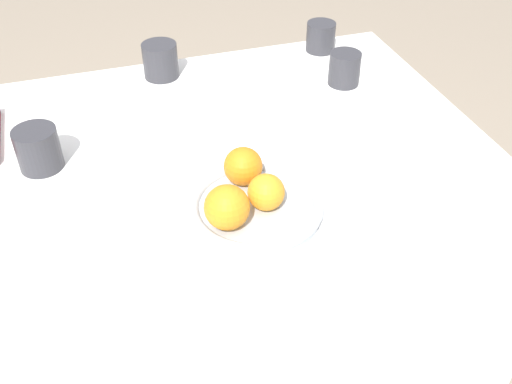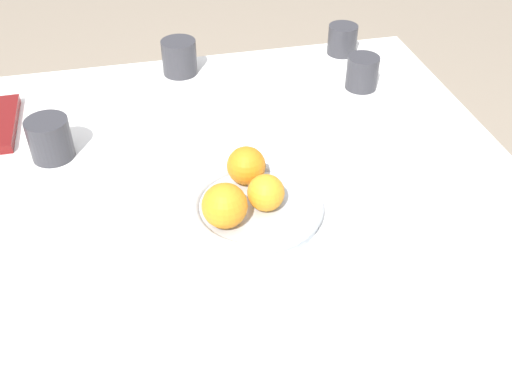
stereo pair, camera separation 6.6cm
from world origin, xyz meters
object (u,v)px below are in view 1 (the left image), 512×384
object	(u,v)px
orange_0	(266,192)
orange_2	(227,207)
cup_1	(160,60)
fruit_platter	(256,208)
water_glass	(383,127)
cup_0	(321,37)
cup_2	(38,149)
orange_1	(243,166)
cup_3	(344,69)

from	to	relation	value
orange_0	orange_2	size ratio (longest dim) A/B	0.84
orange_0	cup_1	size ratio (longest dim) A/B	0.78
fruit_platter	orange_0	world-z (taller)	orange_0
fruit_platter	water_glass	world-z (taller)	water_glass
cup_0	cup_2	xyz separation A→B (m)	(-0.70, -0.30, 0.00)
orange_1	water_glass	world-z (taller)	water_glass
fruit_platter	orange_2	size ratio (longest dim) A/B	3.08
cup_0	cup_2	world-z (taller)	cup_2
fruit_platter	cup_1	size ratio (longest dim) A/B	2.84
orange_0	cup_3	world-z (taller)	orange_0
cup_1	cup_2	world-z (taller)	same
orange_0	cup_3	bearing A→B (deg)	50.50
water_glass	cup_1	xyz separation A→B (m)	(-0.35, 0.45, -0.02)
orange_1	cup_0	xyz separation A→B (m)	(0.35, 0.49, -0.02)
cup_0	cup_3	xyz separation A→B (m)	(-0.01, -0.18, 0.00)
cup_0	water_glass	bearing A→B (deg)	-98.17
cup_1	water_glass	bearing A→B (deg)	-52.33
orange_0	cup_2	bearing A→B (deg)	143.75
fruit_platter	water_glass	bearing A→B (deg)	18.83
orange_1	water_glass	distance (m)	0.29
cup_1	cup_3	distance (m)	0.43
orange_0	orange_2	world-z (taller)	orange_2
fruit_platter	cup_3	xyz separation A→B (m)	(0.34, 0.38, 0.02)
cup_0	cup_2	distance (m)	0.76
fruit_platter	orange_1	bearing A→B (deg)	91.33
cup_0	cup_3	size ratio (longest dim) A/B	0.96
cup_1	cup_3	bearing A→B (deg)	-22.43
orange_1	water_glass	xyz separation A→B (m)	(0.29, 0.03, 0.01)
water_glass	cup_3	xyz separation A→B (m)	(0.05, 0.29, -0.03)
water_glass	cup_3	distance (m)	0.29
orange_2	water_glass	bearing A→B (deg)	20.66
orange_2	cup_1	bearing A→B (deg)	90.14
orange_2	cup_2	xyz separation A→B (m)	(-0.29, 0.29, -0.02)
orange_1	orange_0	bearing A→B (deg)	-77.77
orange_1	cup_2	world-z (taller)	orange_1
fruit_platter	cup_3	world-z (taller)	cup_3
fruit_platter	cup_0	bearing A→B (deg)	57.88
cup_0	orange_1	bearing A→B (deg)	-125.78
fruit_platter	cup_1	distance (m)	0.55
orange_2	cup_2	world-z (taller)	orange_2
orange_1	cup_3	bearing A→B (deg)	42.68
cup_2	orange_2	bearing A→B (deg)	-45.27
orange_2	cup_2	size ratio (longest dim) A/B	0.92
orange_1	cup_1	xyz separation A→B (m)	(-0.06, 0.48, -0.01)
cup_2	cup_3	bearing A→B (deg)	10.25
water_glass	cup_1	size ratio (longest dim) A/B	1.55
orange_0	orange_1	bearing A→B (deg)	102.23
cup_2	orange_1	bearing A→B (deg)	-28.53
cup_0	orange_0	bearing A→B (deg)	-120.62
orange_2	cup_0	bearing A→B (deg)	55.24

